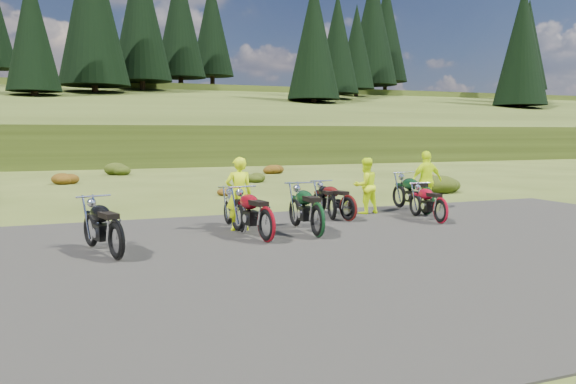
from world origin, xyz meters
name	(u,v)px	position (x,y,z in m)	size (l,w,h in m)	color
ground	(338,234)	(0.00, 0.00, 0.00)	(300.00, 300.00, 0.00)	#3F4C19
gravel_pad	(380,251)	(0.00, -2.00, 0.00)	(20.00, 12.00, 0.04)	black
hill_slope	(130,156)	(0.00, 50.00, 0.00)	(300.00, 46.00, 3.00)	#344015
hill_plateau	(100,145)	(0.00, 110.00, 0.00)	(300.00, 90.00, 9.17)	#344015
conifer_21	(32,30)	(-9.00, 50.00, 12.56)	(5.28, 5.28, 14.00)	black
conifer_22	(92,4)	(-3.00, 56.00, 16.77)	(7.92, 7.92, 20.00)	black
conifer_23	(141,13)	(3.00, 62.00, 17.47)	(7.48, 7.48, 19.00)	black
conifer_24	(180,19)	(9.00, 68.00, 18.16)	(7.04, 7.04, 18.00)	black
conifer_25	(212,26)	(15.00, 74.00, 18.66)	(6.60, 6.60, 17.00)	black
conifer_26	(314,38)	(21.00, 49.00, 13.37)	(6.16, 6.16, 16.00)	black
conifer_27	(337,43)	(27.00, 55.00, 14.06)	(5.72, 5.72, 15.00)	black
conifer_28	(357,47)	(33.00, 61.00, 14.76)	(5.28, 5.28, 14.00)	black
conifer_29	(373,27)	(39.00, 67.00, 18.97)	(7.92, 7.92, 20.00)	black
conifer_30	(386,31)	(45.00, 73.00, 19.66)	(7.48, 7.48, 19.00)	black
conifer_31	(522,45)	(51.00, 48.00, 14.18)	(7.04, 7.04, 18.00)	black
conifer_32	(524,48)	(57.00, 54.00, 14.87)	(6.60, 6.60, 17.00)	black
conifer_33	(525,51)	(63.00, 60.00, 15.56)	(6.16, 6.16, 16.00)	black
conifer_34	(526,54)	(69.00, 66.00, 16.26)	(5.72, 5.72, 15.00)	black
conifer_35	(527,56)	(75.00, 72.00, 16.95)	(5.28, 5.28, 14.00)	black
conifer_36	(528,45)	(81.00, 78.00, 20.16)	(7.92, 7.92, 20.00)	black
shrub_2	(65,176)	(-6.20, 16.60, 0.38)	(1.30, 1.30, 0.77)	#6A310D
shrub_3	(119,167)	(-3.30, 21.90, 0.46)	(1.56, 1.56, 0.92)	#22320C
shrub_4	(224,190)	(-0.40, 9.20, 0.23)	(0.77, 0.77, 0.45)	#6A310D
shrub_5	(253,176)	(2.50, 14.50, 0.31)	(1.03, 1.03, 0.61)	#22320C
shrub_6	(272,167)	(5.40, 19.80, 0.38)	(1.30, 1.30, 0.77)	#6A310D
shrub_7	(443,181)	(8.30, 7.10, 0.46)	(1.56, 1.56, 0.92)	#22320C
shrub_8	(426,176)	(11.20, 12.40, 0.23)	(0.77, 0.77, 0.45)	#6A310D
motorcycle_0	(117,262)	(-5.19, -1.09, 0.00)	(2.21, 0.74, 1.16)	black
motorcycle_1	(267,244)	(-1.97, -0.45, 0.00)	(2.25, 0.75, 1.18)	maroon
motorcycle_2	(317,239)	(-0.69, -0.34, 0.00)	(2.31, 0.77, 1.21)	black
motorcycle_3	(243,235)	(-2.15, 0.79, 0.00)	(2.04, 0.68, 1.07)	silver
motorcycle_4	(348,222)	(1.09, 1.56, 0.00)	(2.04, 0.68, 1.07)	#55100E
motorcycle_5	(332,221)	(0.77, 1.91, 0.00)	(1.99, 0.66, 1.04)	black
motorcycle_6	(440,225)	(3.20, 0.32, 0.00)	(1.97, 0.66, 1.03)	maroon
motorcycle_7	(426,216)	(3.80, 1.82, 0.00)	(2.32, 0.77, 1.22)	black
person_middle	(239,195)	(-2.09, 1.26, 0.91)	(0.66, 0.44, 1.82)	#C8E70C
person_right_a	(365,187)	(2.26, 2.71, 0.84)	(0.81, 0.63, 1.67)	#C8E70C
person_right_b	(426,182)	(4.37, 2.64, 0.93)	(1.09, 0.45, 1.86)	#C8E70C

